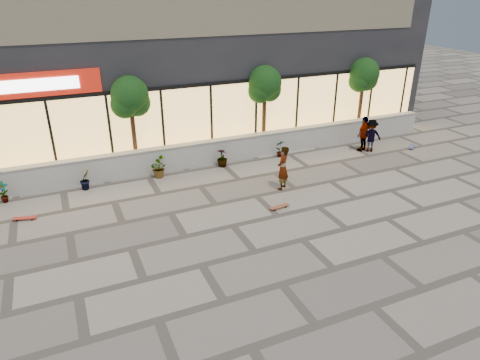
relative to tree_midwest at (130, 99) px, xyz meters
name	(u,v)px	position (x,y,z in m)	size (l,w,h in m)	color
ground	(303,240)	(3.50, -7.70, -2.99)	(80.00, 80.00, 0.00)	#A69D90
planter_wall	(220,151)	(3.50, -0.70, -2.46)	(22.00, 0.42, 1.04)	silver
retail_building	(179,47)	(3.50, 4.79, 1.26)	(24.00, 9.17, 8.50)	#25252A
shrub_a	(3,192)	(-5.00, -1.25, -2.58)	(0.43, 0.29, 0.81)	#113310
shrub_b	(85,179)	(-2.20, -1.25, -2.58)	(0.45, 0.36, 0.81)	#113310
shrub_c	(158,168)	(0.60, -1.25, -2.58)	(0.73, 0.63, 0.81)	#113310
shrub_d	(222,158)	(3.40, -1.25, -2.58)	(0.45, 0.45, 0.81)	#113310
shrub_e	(280,148)	(6.20, -1.25, -2.58)	(0.43, 0.29, 0.81)	#113310
tree_midwest	(130,99)	(0.00, 0.00, 0.00)	(1.60, 1.50, 3.92)	#4B301B
tree_mideast	(265,86)	(6.00, 0.00, 0.00)	(1.60, 1.50, 3.92)	#4B301B
tree_east	(364,77)	(11.50, 0.00, 0.00)	(1.60, 1.50, 3.92)	#4B301B
skater_center	(283,168)	(4.68, -4.24, -2.13)	(0.62, 0.41, 1.70)	white
skater_right_near	(364,134)	(10.16, -2.12, -2.15)	(0.98, 0.41, 1.67)	silver
skater_right_far	(371,136)	(10.41, -2.31, -2.22)	(0.99, 0.57, 1.54)	maroon
skateboard_center	(279,206)	(3.82, -5.62, -2.91)	(0.77, 0.27, 0.09)	brown
skateboard_left	(25,218)	(-4.33, -2.93, -2.91)	(0.78, 0.38, 0.09)	#AF2720
skateboard_right_near	(365,147)	(10.50, -1.88, -2.92)	(0.68, 0.51, 0.08)	olive
skateboard_right_far	(412,146)	(12.59, -2.78, -2.91)	(0.73, 0.65, 0.09)	#4C4F8D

